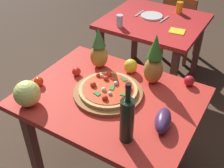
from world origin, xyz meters
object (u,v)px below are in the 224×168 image
Objects in this scene: napkin_folded at (177,31)px; melon at (27,94)px; drinking_glass_juice at (179,7)px; dinner_plate at (152,16)px; pineapple_right at (99,50)px; eggplant at (163,120)px; fork_utensil at (139,13)px; knife_utensil at (164,19)px; background_table at (153,30)px; pineapple_left at (154,62)px; tomato_at_corner at (189,81)px; dining_chair at (180,24)px; display_table at (110,108)px; wine_bottle at (127,120)px; bell_pepper at (131,66)px; pizza_board at (108,92)px; tomato_near_board at (76,72)px; pizza at (108,89)px; drinking_glass_water at (120,21)px; tomato_by_bottle at (39,81)px.

melon is at bearing -106.75° from napkin_folded.
dinner_plate is at bearing -130.65° from drinking_glass_juice.
eggplant is (0.65, -0.34, -0.09)m from pineapple_right.
eggplant is 1.63m from fork_utensil.
knife_utensil is at bearing 81.90° from melon.
background_table is 4.40× the size of dinner_plate.
pineapple_left is 1.14m from dinner_plate.
dinner_plate is (-0.05, 0.05, 0.12)m from background_table.
eggplant is at bearing -90.15° from tomato_at_corner.
display_table is at bearing 100.46° from dining_chair.
wine_bottle is 2.08× the size of fork_utensil.
tomato_at_corner is 1.26m from fork_utensil.
dinner_plate is at bearing 83.76° from dining_chair.
pineapple_right is 1.30m from drinking_glass_juice.
fork_utensil is (-0.34, -0.24, -0.05)m from drinking_glass_juice.
display_table is 0.35m from bell_pepper.
pineapple_left is 1.18× the size of pineapple_right.
tomato_near_board reaches higher than pizza_board.
pineapple_right is at bearing -90.30° from background_table.
tomato_near_board is at bearing 166.72° from display_table.
pizza is 0.42m from wine_bottle.
napkin_folded is (-0.36, 1.21, -0.04)m from eggplant.
dinner_plate is (-0.70, 0.94, -0.03)m from tomato_at_corner.
dining_chair is at bearing 73.56° from drinking_glass_water.
pizza_board is 4.23× the size of bell_pepper.
eggplant is 1.56m from dinner_plate.
napkin_folded is (0.06, 1.11, -0.04)m from pizza.
dinner_plate is (-0.05, 1.05, -0.13)m from pineapple_right.
bell_pepper is (0.23, -0.95, 0.16)m from background_table.
display_table is 1.07m from drinking_glass_water.
dinner_plate is (-0.28, 1.30, -0.00)m from pizza_board.
background_table is 0.99m from bell_pepper.
background_table is 0.34m from napkin_folded.
pineapple_right is 1.72× the size of knife_utensil.
background_table is at bearing 84.76° from melon.
drinking_glass_juice is (-0.36, 1.82, -0.09)m from wine_bottle.
pineapple_left reaches higher than tomato_near_board.
napkin_folded is (-0.13, 0.84, -0.16)m from pineapple_left.
napkin_folded is at bearing -20.12° from fork_utensil.
bell_pepper is at bearing 89.16° from pizza.
dinner_plate is 1.22× the size of fork_utensil.
tomato_at_corner reaches higher than knife_utensil.
eggplant is 3.13× the size of tomato_by_bottle.
melon reaches higher than fork_utensil.
pizza_board is at bearing -90.78° from bell_pepper.
pizza is at bearing -139.13° from tomato_at_corner.
eggplant is at bearing -12.33° from tomato_near_board.
eggplant is 0.91× the size of dinner_plate.
knife_utensil is (0.14, 0.00, -0.00)m from dinner_plate.
pineapple_left is at bearing -58.09° from fork_utensil.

